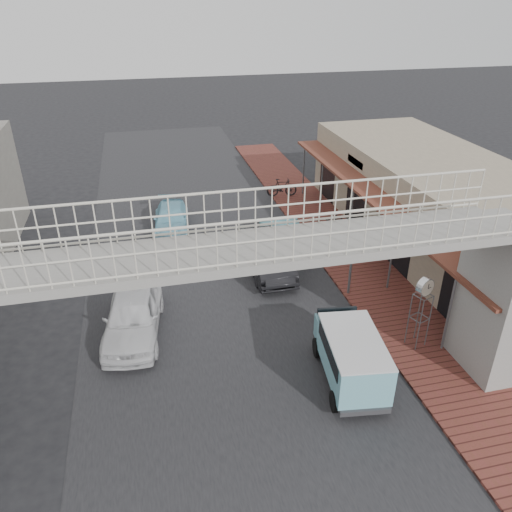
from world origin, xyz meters
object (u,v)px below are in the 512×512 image
dark_sedan (266,255)px  white_hatchback (133,314)px  motorcycle_far (282,188)px  street_clock (424,290)px  motorcycle_near (330,221)px  angkot_curb (285,233)px  arrow_sign (368,233)px  angkot_far (171,219)px  angkot_van (351,352)px

dark_sedan → white_hatchback: bearing=-150.5°
motorcycle_far → street_clock: 14.52m
motorcycle_near → motorcycle_far: size_ratio=1.00×
angkot_curb → street_clock: size_ratio=1.62×
white_hatchback → angkot_curb: 9.05m
angkot_curb → arrow_sign: 5.40m
dark_sedan → motorcycle_far: 8.68m
white_hatchback → dark_sedan: white_hatchback is taller
angkot_far → motorcycle_near: 7.97m
street_clock → angkot_van: bearing=-178.8°
street_clock → arrow_sign: size_ratio=0.86×
angkot_far → street_clock: 13.61m
motorcycle_far → street_clock: (0.57, -14.42, 1.62)m
motorcycle_far → dark_sedan: bearing=166.4°
dark_sedan → arrow_sign: (3.37, -2.46, 1.78)m
angkot_far → street_clock: bearing=-51.4°
white_hatchback → motorcycle_near: white_hatchback is taller
angkot_van → motorcycle_near: (3.33, 10.45, -0.54)m
motorcycle_far → angkot_curb: bearing=172.4°
angkot_far → angkot_curb: bearing=-23.3°
arrow_sign → motorcycle_far: bearing=68.0°
angkot_far → street_clock: (7.23, -11.42, 1.65)m
white_hatchback → angkot_curb: bearing=45.2°
dark_sedan → angkot_curb: bearing=55.0°
angkot_curb → arrow_sign: arrow_sign is taller
dark_sedan → angkot_van: angkot_van is taller
dark_sedan → street_clock: (3.61, -6.29, 1.50)m
angkot_curb → angkot_van: angkot_van is taller
dark_sedan → street_clock: 7.41m
white_hatchback → motorcycle_near: (9.73, 6.38, -0.22)m
white_hatchback → angkot_far: size_ratio=1.12×
motorcycle_far → angkot_van: bearing=178.5°
angkot_curb → motorcycle_near: angkot_curb is taller
angkot_curb → motorcycle_far: angkot_curb is taller
angkot_curb → arrow_sign: size_ratio=1.40×
dark_sedan → street_clock: size_ratio=1.74×
angkot_far → arrow_sign: arrow_sign is taller
street_clock → motorcycle_far: bearing=72.7°
motorcycle_far → arrow_sign: size_ratio=0.59×
dark_sedan → angkot_far: bearing=124.3°
motorcycle_near → arrow_sign: (-0.71, -5.53, 1.96)m
dark_sedan → arrow_sign: size_ratio=1.51×
dark_sedan → motorcycle_near: (4.08, 3.08, -0.18)m
white_hatchback → angkot_far: white_hatchback is taller
dark_sedan → angkot_far: 6.28m
white_hatchback → angkot_far: 8.68m
angkot_van → street_clock: street_clock is taller
angkot_van → motorcycle_far: (2.29, 15.50, -0.48)m
dark_sedan → motorcycle_near: 5.12m
angkot_van → angkot_curb: bearing=93.1°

